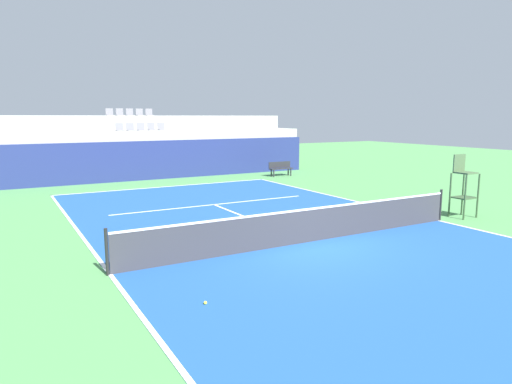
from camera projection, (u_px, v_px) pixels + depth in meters
The scene contains 16 objects.
ground_plane at pixel (308, 242), 12.91m from camera, with size 80.00×80.00×0.00m, color #4C8C4C.
court_surface at pixel (308, 242), 12.91m from camera, with size 11.00×24.00×0.01m, color #1E4C99.
baseline_far at pixel (168, 186), 23.16m from camera, with size 11.00×0.10×0.00m, color white.
sideline_left at pixel (110, 274), 10.25m from camera, with size 0.10×24.00×0.00m, color white.
sideline_right at pixel (438, 221), 15.57m from camera, with size 0.10×24.00×0.00m, color white.
service_line_far at pixel (214, 205), 18.40m from camera, with size 8.26×0.10×0.00m, color white.
centre_service_line at pixel (253, 220), 15.65m from camera, with size 0.10×6.40×0.00m, color white.
back_wall at pixel (150, 160), 25.64m from camera, with size 20.15×0.30×2.17m, color navy.
stands_tier_lower at pixel (143, 154), 26.75m from camera, with size 20.15×2.40×2.71m, color #9E9E99.
stands_tier_upper at pixel (132, 144), 28.74m from camera, with size 20.15×2.40×3.57m, color #9E9E99.
seating_row_lower at pixel (141, 128), 26.59m from camera, with size 2.89×0.44×0.44m.
seating_row_upper at pixel (130, 114), 28.51m from camera, with size 2.89×0.44×0.44m.
tennis_net at pixel (308, 225), 12.83m from camera, with size 11.08×0.08×1.07m.
umpire_chair at pixel (463, 184), 16.03m from camera, with size 0.76×0.66×2.20m.
player_bench at pixel (281, 168), 27.28m from camera, with size 1.50×0.40×0.85m.
tennis_ball_0 at pixel (205, 303), 8.62m from camera, with size 0.07×0.07×0.07m, color #CCE033.
Camera 1 is at (-7.46, -10.15, 3.50)m, focal length 32.15 mm.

